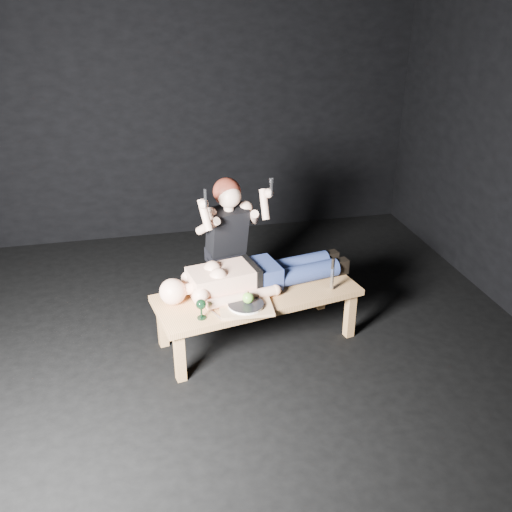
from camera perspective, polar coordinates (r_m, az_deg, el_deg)
name	(u,v)px	position (r m, az deg, el deg)	size (l,w,h in m)	color
ground	(234,352)	(4.58, -2.20, -9.67)	(5.00, 5.00, 0.00)	black
back_wall	(189,102)	(6.31, -6.76, 15.16)	(5.00, 5.00, 0.00)	black
table	(257,317)	(4.60, 0.14, -6.16)	(1.61, 0.60, 0.45)	tan
lying_man	(258,272)	(4.52, 0.19, -1.58)	(1.60, 0.49, 0.26)	#D7A788
kneeling_woman	(224,242)	(4.87, -3.27, 1.38)	(0.69, 0.77, 1.29)	black
serving_tray	(246,307)	(4.26, -1.03, -5.21)	(0.40, 0.29, 0.02)	tan
plate	(246,305)	(4.25, -1.04, -4.96)	(0.27, 0.27, 0.02)	white
apple	(248,298)	(4.24, -0.80, -4.24)	(0.09, 0.09, 0.09)	#3A8F23
goblet	(201,309)	(4.13, -5.55, -5.36)	(0.08, 0.08, 0.16)	black
fork_flat	(217,315)	(4.20, -3.98, -5.99)	(0.02, 0.17, 0.01)	#B2B2B7
knife_flat	(267,302)	(4.35, 1.15, -4.64)	(0.02, 0.17, 0.01)	#B2B2B7
spoon_flat	(259,298)	(4.40, 0.26, -4.30)	(0.02, 0.17, 0.01)	#B2B2B7
carving_knife	(332,274)	(4.50, 7.72, -1.84)	(0.04, 0.04, 0.28)	#B2B2B7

